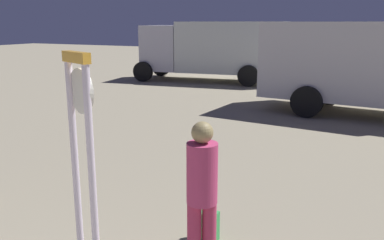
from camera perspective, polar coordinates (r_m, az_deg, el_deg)
The scene contains 5 objects.
standing_clock at distance 4.09m, azimuth -14.99°, elevation -3.75°, with size 0.44×0.26×2.38m.
person_near_clock at distance 4.30m, azimuth 1.40°, elevation -9.88°, with size 0.32×0.32×1.68m.
backpack at distance 5.23m, azimuth 2.15°, elevation -14.56°, with size 0.26×0.22×0.38m.
box_truck_near at distance 12.80m, azimuth 23.91°, elevation 7.10°, with size 6.71×3.05×2.67m.
box_truck_far at distance 18.91m, azimuth 3.25°, elevation 9.98°, with size 7.02×3.16×2.69m.
Camera 1 is at (2.67, -0.02, 2.64)m, focal length 38.32 mm.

